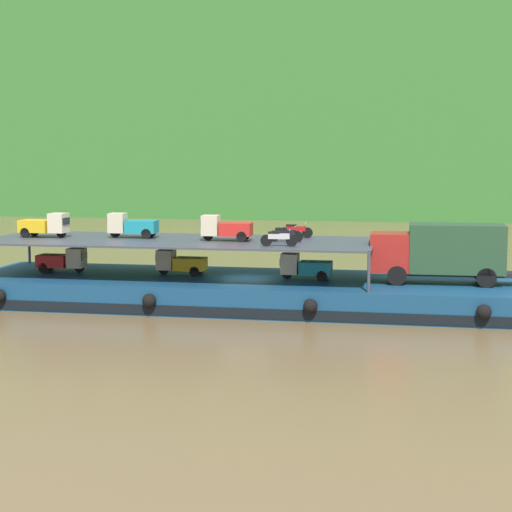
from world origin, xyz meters
The scene contains 14 objects.
ground_plane centered at (0.00, 0.00, 0.00)m, with size 400.00×400.00×0.00m, color brown.
hillside_far_bank centered at (0.00, 75.07, 16.94)m, with size 120.74×32.88×30.08m.
cargo_barge centered at (0.00, -0.03, 0.75)m, with size 30.65×9.01×1.50m.
covered_lorry centered at (10.34, -0.17, 3.19)m, with size 7.89×2.42×3.10m.
cargo_rack centered at (-3.80, 0.00, 3.44)m, with size 21.45×7.64×2.00m.
mini_truck_lower_stern centered at (-10.74, 0.27, 2.19)m, with size 2.75×1.22×1.38m.
mini_truck_lower_aft centered at (-3.81, 0.40, 2.19)m, with size 2.76×1.24×1.38m.
mini_truck_lower_mid centered at (3.25, -0.02, 2.19)m, with size 2.75×1.23×1.38m.
mini_truck_upper_stern centered at (-11.64, 0.02, 4.19)m, with size 2.78×1.28×1.38m.
mini_truck_upper_mid centered at (-6.70, 0.69, 4.19)m, with size 2.79×1.29×1.38m.
mini_truck_upper_fore centered at (-1.13, 0.03, 4.19)m, with size 2.77×1.25×1.38m.
motorcycle_upper_port centered at (2.16, -2.29, 3.93)m, with size 1.90×0.55×0.87m.
motorcycle_upper_centre centered at (2.15, 0.00, 3.93)m, with size 1.90×0.55×0.87m.
motorcycle_upper_stbd centered at (2.38, 2.29, 3.93)m, with size 1.90×0.55×0.87m.
Camera 1 is at (9.09, -44.75, 8.14)m, focal length 59.47 mm.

